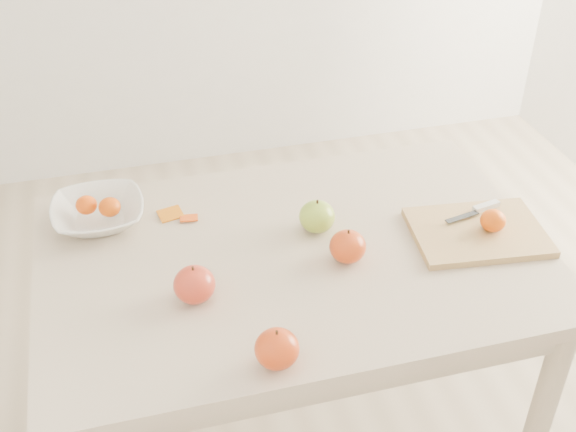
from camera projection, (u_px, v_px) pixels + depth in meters
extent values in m
cube|color=#C5B195|center=(293.00, 258.00, 1.73)|extent=(1.20, 0.80, 0.04)
cylinder|color=#BCAA8E|center=(83.00, 318.00, 2.10)|extent=(0.06, 0.06, 0.71)
cylinder|color=#BCAA8E|center=(426.00, 258.00, 2.33)|extent=(0.06, 0.06, 0.71)
cylinder|color=#BCAA8E|center=(538.00, 424.00, 1.79)|extent=(0.06, 0.06, 0.71)
cube|color=tan|center=(477.00, 232.00, 1.76)|extent=(0.34, 0.27, 0.02)
ellipsoid|color=orange|center=(493.00, 221.00, 1.74)|extent=(0.06, 0.06, 0.05)
imported|color=white|center=(98.00, 213.00, 1.80)|extent=(0.23, 0.23, 0.06)
ellipsoid|color=#E74308|center=(86.00, 205.00, 1.79)|extent=(0.05, 0.05, 0.05)
ellipsoid|color=#C85E07|center=(110.00, 207.00, 1.78)|extent=(0.05, 0.05, 0.05)
cube|color=#C9670E|center=(171.00, 215.00, 1.83)|extent=(0.07, 0.06, 0.01)
cube|color=#DF4D0F|center=(189.00, 219.00, 1.82)|extent=(0.05, 0.04, 0.01)
cube|color=white|center=(486.00, 206.00, 1.83)|extent=(0.08, 0.03, 0.01)
cube|color=#35383C|center=(462.00, 217.00, 1.79)|extent=(0.10, 0.03, 0.00)
ellipsoid|color=olive|center=(317.00, 216.00, 1.76)|extent=(0.09, 0.09, 0.08)
ellipsoid|color=#A01F10|center=(348.00, 246.00, 1.67)|extent=(0.09, 0.09, 0.08)
ellipsoid|color=maroon|center=(194.00, 285.00, 1.56)|extent=(0.09, 0.09, 0.08)
ellipsoid|color=#9F1D0B|center=(277.00, 349.00, 1.40)|extent=(0.09, 0.09, 0.08)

